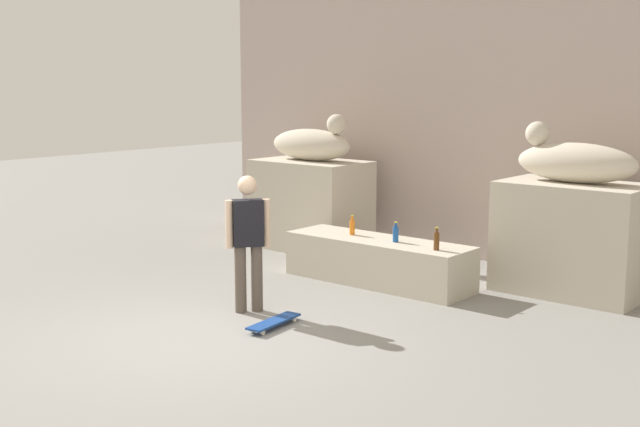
{
  "coord_description": "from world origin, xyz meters",
  "views": [
    {
      "loc": [
        6.49,
        -5.79,
        2.81
      ],
      "look_at": [
        -0.15,
        2.12,
        1.1
      ],
      "focal_mm": 45.91,
      "sensor_mm": 36.0,
      "label": 1
    }
  ],
  "objects_px": {
    "bottle_brown": "(437,241)",
    "bottle_orange": "(352,227)",
    "skater": "(248,237)",
    "skateboard": "(274,322)",
    "statue_reclining_left": "(312,143)",
    "statue_reclining_right": "(574,161)",
    "bottle_blue": "(396,234)"
  },
  "relations": [
    {
      "from": "skater",
      "to": "bottle_brown",
      "type": "distance_m",
      "value": 2.47
    },
    {
      "from": "skateboard",
      "to": "bottle_brown",
      "type": "xyz_separation_m",
      "value": [
        0.7,
        2.32,
        0.68
      ]
    },
    {
      "from": "bottle_brown",
      "to": "bottle_orange",
      "type": "distance_m",
      "value": 1.48
    },
    {
      "from": "statue_reclining_left",
      "to": "bottle_blue",
      "type": "relative_size",
      "value": 5.82
    },
    {
      "from": "skater",
      "to": "bottle_blue",
      "type": "bearing_deg",
      "value": 19.39
    },
    {
      "from": "statue_reclining_right",
      "to": "bottle_orange",
      "type": "bearing_deg",
      "value": 23.16
    },
    {
      "from": "skater",
      "to": "bottle_blue",
      "type": "xyz_separation_m",
      "value": [
        0.67,
        2.15,
        -0.19
      ]
    },
    {
      "from": "statue_reclining_right",
      "to": "skateboard",
      "type": "xyz_separation_m",
      "value": [
        -1.93,
        -3.64,
        -1.69
      ]
    },
    {
      "from": "bottle_brown",
      "to": "bottle_orange",
      "type": "bearing_deg",
      "value": 174.97
    },
    {
      "from": "statue_reclining_right",
      "to": "bottle_blue",
      "type": "xyz_separation_m",
      "value": [
        -1.94,
        -1.21,
        -1.02
      ]
    },
    {
      "from": "statue_reclining_right",
      "to": "skater",
      "type": "height_order",
      "value": "statue_reclining_right"
    },
    {
      "from": "statue_reclining_right",
      "to": "skateboard",
      "type": "relative_size",
      "value": 1.96
    },
    {
      "from": "skater",
      "to": "bottle_orange",
      "type": "xyz_separation_m",
      "value": [
        -0.1,
        2.18,
        -0.19
      ]
    },
    {
      "from": "bottle_brown",
      "to": "skater",
      "type": "bearing_deg",
      "value": -123.9
    },
    {
      "from": "statue_reclining_left",
      "to": "statue_reclining_right",
      "type": "xyz_separation_m",
      "value": [
        4.45,
        0.0,
        0.0
      ]
    },
    {
      "from": "skater",
      "to": "skateboard",
      "type": "relative_size",
      "value": 2.04
    },
    {
      "from": "statue_reclining_right",
      "to": "skateboard",
      "type": "distance_m",
      "value": 4.45
    },
    {
      "from": "skateboard",
      "to": "bottle_blue",
      "type": "height_order",
      "value": "bottle_blue"
    },
    {
      "from": "statue_reclining_right",
      "to": "bottle_brown",
      "type": "distance_m",
      "value": 2.06
    },
    {
      "from": "bottle_brown",
      "to": "statue_reclining_left",
      "type": "bearing_deg",
      "value": 157.83
    },
    {
      "from": "skater",
      "to": "skateboard",
      "type": "height_order",
      "value": "skater"
    },
    {
      "from": "statue_reclining_right",
      "to": "bottle_blue",
      "type": "height_order",
      "value": "statue_reclining_right"
    },
    {
      "from": "skater",
      "to": "bottle_brown",
      "type": "xyz_separation_m",
      "value": [
        1.38,
        2.05,
        -0.18
      ]
    },
    {
      "from": "skater",
      "to": "bottle_brown",
      "type": "bearing_deg",
      "value": 2.71
    },
    {
      "from": "bottle_blue",
      "to": "bottle_brown",
      "type": "bearing_deg",
      "value": -8.17
    },
    {
      "from": "statue_reclining_right",
      "to": "bottle_brown",
      "type": "height_order",
      "value": "statue_reclining_right"
    },
    {
      "from": "statue_reclining_right",
      "to": "bottle_brown",
      "type": "xyz_separation_m",
      "value": [
        -1.23,
        -1.32,
        -1.01
      ]
    },
    {
      "from": "statue_reclining_left",
      "to": "bottle_blue",
      "type": "xyz_separation_m",
      "value": [
        2.52,
        -1.21,
        -1.02
      ]
    },
    {
      "from": "bottle_blue",
      "to": "bottle_orange",
      "type": "bearing_deg",
      "value": 177.9
    },
    {
      "from": "bottle_orange",
      "to": "statue_reclining_right",
      "type": "bearing_deg",
      "value": 23.67
    },
    {
      "from": "statue_reclining_right",
      "to": "bottle_blue",
      "type": "distance_m",
      "value": 2.5
    },
    {
      "from": "skater",
      "to": "bottle_blue",
      "type": "height_order",
      "value": "skater"
    }
  ]
}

